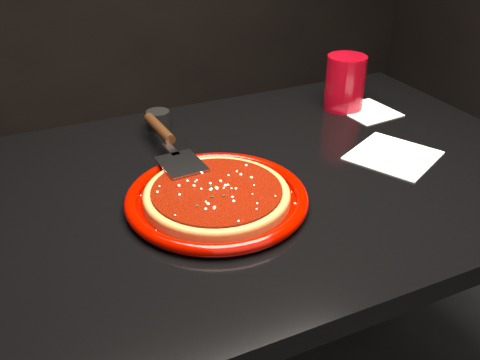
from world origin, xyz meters
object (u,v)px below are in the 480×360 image
object	(u,v)px
cup	(345,83)
pizza_server	(170,143)
table	(259,312)
plate	(217,198)
ramekin	(158,120)

from	to	relation	value
cup	pizza_server	bearing A→B (deg)	-169.79
table	cup	xyz separation A→B (m)	(0.34, 0.21, 0.44)
pizza_server	cup	bearing A→B (deg)	7.06
plate	pizza_server	distance (m)	0.20
cup	plate	bearing A→B (deg)	-148.85
pizza_server	cup	size ratio (longest dim) A/B	2.43
plate	pizza_server	size ratio (longest dim) A/B	1.01
table	cup	world-z (taller)	cup
cup	ramekin	world-z (taller)	cup
pizza_server	ramekin	distance (m)	0.17
table	plate	size ratio (longest dim) A/B	3.63
ramekin	pizza_server	bearing A→B (deg)	-98.71
plate	pizza_server	world-z (taller)	pizza_server
pizza_server	cup	distance (m)	0.49
plate	cup	distance (m)	0.55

